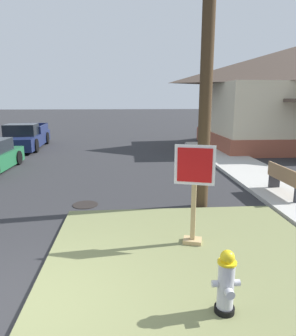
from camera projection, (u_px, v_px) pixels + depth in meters
ground_plane at (25, 314)px, 4.33m from camera, size 160.00×160.00×0.00m
grass_corner_patch at (188, 251)px, 6.00m from camera, size 5.26×4.60×0.08m
sidewalk_strip at (268, 181)px, 10.98m from camera, size 2.20×19.33×0.12m
fire_hydrant at (226, 284)px, 4.15m from camera, size 0.38×0.34×0.91m
stop_sign at (194, 196)px, 6.06m from camera, size 0.74×0.37×1.99m
manhole_cover at (85, 205)px, 8.72m from camera, size 0.70×0.70×0.02m
pickup_truck_navy at (25, 138)px, 18.37m from camera, size 2.23×5.54×1.48m
street_bench at (285, 179)px, 9.20m from camera, size 0.43×1.65×0.85m
utility_pole at (209, 2)px, 7.49m from camera, size 1.39×0.33×10.06m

